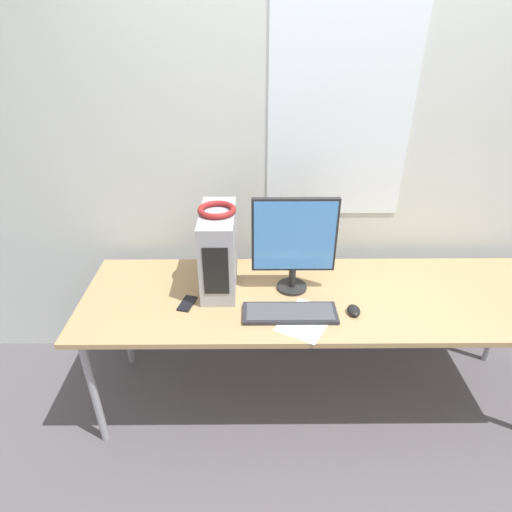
{
  "coord_description": "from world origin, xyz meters",
  "views": [
    {
      "loc": [
        -0.37,
        -1.46,
        2.04
      ],
      "look_at": [
        -0.36,
        0.38,
        0.98
      ],
      "focal_mm": 30.0,
      "sensor_mm": 36.0,
      "label": 1
    }
  ],
  "objects_px": {
    "mouse": "(354,310)",
    "cell_phone": "(187,304)",
    "monitor_main": "(294,240)",
    "headphones": "(217,210)",
    "pc_tower": "(219,250)",
    "keyboard": "(290,313)"
  },
  "relations": [
    {
      "from": "pc_tower",
      "to": "mouse",
      "type": "distance_m",
      "value": 0.75
    },
    {
      "from": "headphones",
      "to": "cell_phone",
      "type": "distance_m",
      "value": 0.5
    },
    {
      "from": "pc_tower",
      "to": "monitor_main",
      "type": "distance_m",
      "value": 0.39
    },
    {
      "from": "headphones",
      "to": "monitor_main",
      "type": "relative_size",
      "value": 0.37
    },
    {
      "from": "mouse",
      "to": "headphones",
      "type": "bearing_deg",
      "value": 158.98
    },
    {
      "from": "headphones",
      "to": "monitor_main",
      "type": "bearing_deg",
      "value": -5.65
    },
    {
      "from": "mouse",
      "to": "cell_phone",
      "type": "distance_m",
      "value": 0.84
    },
    {
      "from": "monitor_main",
      "to": "mouse",
      "type": "distance_m",
      "value": 0.45
    },
    {
      "from": "pc_tower",
      "to": "monitor_main",
      "type": "xyz_separation_m",
      "value": [
        0.39,
        -0.04,
        0.08
      ]
    },
    {
      "from": "monitor_main",
      "to": "mouse",
      "type": "height_order",
      "value": "monitor_main"
    },
    {
      "from": "monitor_main",
      "to": "cell_phone",
      "type": "height_order",
      "value": "monitor_main"
    },
    {
      "from": "keyboard",
      "to": "mouse",
      "type": "xyz_separation_m",
      "value": [
        0.32,
        0.01,
        0.01
      ]
    },
    {
      "from": "headphones",
      "to": "keyboard",
      "type": "xyz_separation_m",
      "value": [
        0.36,
        -0.27,
        -0.43
      ]
    },
    {
      "from": "headphones",
      "to": "keyboard",
      "type": "height_order",
      "value": "headphones"
    },
    {
      "from": "monitor_main",
      "to": "cell_phone",
      "type": "xyz_separation_m",
      "value": [
        -0.54,
        -0.14,
        -0.29
      ]
    },
    {
      "from": "headphones",
      "to": "keyboard",
      "type": "relative_size",
      "value": 0.42
    },
    {
      "from": "mouse",
      "to": "cell_phone",
      "type": "bearing_deg",
      "value": 174.63
    },
    {
      "from": "monitor_main",
      "to": "cell_phone",
      "type": "distance_m",
      "value": 0.63
    },
    {
      "from": "keyboard",
      "to": "monitor_main",
      "type": "bearing_deg",
      "value": 83.17
    },
    {
      "from": "keyboard",
      "to": "pc_tower",
      "type": "bearing_deg",
      "value": 142.98
    },
    {
      "from": "monitor_main",
      "to": "keyboard",
      "type": "bearing_deg",
      "value": -96.83
    },
    {
      "from": "pc_tower",
      "to": "monitor_main",
      "type": "height_order",
      "value": "monitor_main"
    }
  ]
}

